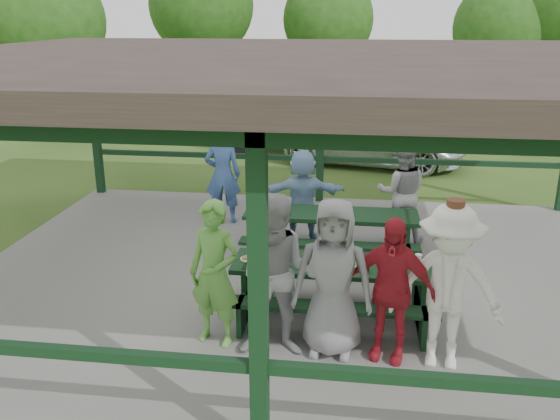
# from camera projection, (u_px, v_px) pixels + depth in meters

# --- Properties ---
(ground) EXTENTS (90.00, 90.00, 0.00)m
(ground) POSITION_uv_depth(u_px,v_px,m) (302.00, 282.00, 8.89)
(ground) COLOR #2F4D18
(ground) RESTS_ON ground
(concrete_slab) EXTENTS (10.00, 8.00, 0.10)m
(concrete_slab) POSITION_uv_depth(u_px,v_px,m) (302.00, 279.00, 8.87)
(concrete_slab) COLOR slate
(concrete_slab) RESTS_ON ground
(pavilion_structure) EXTENTS (10.60, 8.60, 3.24)m
(pavilion_structure) POSITION_uv_depth(u_px,v_px,m) (304.00, 66.00, 7.89)
(pavilion_structure) COLOR black
(pavilion_structure) RESTS_ON concrete_slab
(picnic_table_near) EXTENTS (2.54, 1.39, 0.75)m
(picnic_table_near) POSITION_uv_depth(u_px,v_px,m) (333.00, 284.00, 7.52)
(picnic_table_near) COLOR black
(picnic_table_near) RESTS_ON concrete_slab
(picnic_table_far) EXTENTS (2.72, 1.39, 0.75)m
(picnic_table_far) POSITION_uv_depth(u_px,v_px,m) (331.00, 229.00, 9.41)
(picnic_table_far) COLOR black
(picnic_table_far) RESTS_ON concrete_slab
(table_setting) EXTENTS (2.37, 0.45, 0.10)m
(table_setting) POSITION_uv_depth(u_px,v_px,m) (326.00, 260.00, 7.46)
(table_setting) COLOR white
(table_setting) RESTS_ON picnic_table_near
(contestant_green) EXTENTS (0.73, 0.58, 1.76)m
(contestant_green) POSITION_uv_depth(u_px,v_px,m) (215.00, 274.00, 6.83)
(contestant_green) COLOR #5B9F3F
(contestant_green) RESTS_ON concrete_slab
(contestant_grey_left) EXTENTS (0.98, 0.79, 1.91)m
(contestant_grey_left) POSITION_uv_depth(u_px,v_px,m) (279.00, 277.00, 6.57)
(contestant_grey_left) COLOR #959597
(contestant_grey_left) RESTS_ON concrete_slab
(contestant_grey_mid) EXTENTS (0.93, 0.64, 1.85)m
(contestant_grey_mid) POSITION_uv_depth(u_px,v_px,m) (333.00, 278.00, 6.61)
(contestant_grey_mid) COLOR gray
(contestant_grey_mid) RESTS_ON concrete_slab
(contestant_red) EXTENTS (1.06, 0.65, 1.68)m
(contestant_red) POSITION_uv_depth(u_px,v_px,m) (390.00, 289.00, 6.54)
(contestant_red) COLOR #B6202E
(contestant_red) RESTS_ON concrete_slab
(contestant_white_fedora) EXTENTS (1.28, 0.83, 1.93)m
(contestant_white_fedora) POSITION_uv_depth(u_px,v_px,m) (448.00, 288.00, 6.35)
(contestant_white_fedora) COLOR white
(contestant_white_fedora) RESTS_ON concrete_slab
(spectator_lblue) EXTENTS (1.52, 0.67, 1.59)m
(spectator_lblue) POSITION_uv_depth(u_px,v_px,m) (302.00, 195.00, 10.09)
(spectator_lblue) COLOR #89AED5
(spectator_lblue) RESTS_ON concrete_slab
(spectator_blue) EXTENTS (0.71, 0.51, 1.82)m
(spectator_blue) POSITION_uv_depth(u_px,v_px,m) (223.00, 175.00, 10.89)
(spectator_blue) COLOR #3A5B97
(spectator_blue) RESTS_ON concrete_slab
(spectator_grey) EXTENTS (0.85, 0.66, 1.72)m
(spectator_grey) POSITION_uv_depth(u_px,v_px,m) (402.00, 192.00, 9.99)
(spectator_grey) COLOR #959597
(spectator_grey) RESTS_ON concrete_slab
(pickup_truck) EXTENTS (5.09, 3.07, 1.32)m
(pickup_truck) POSITION_uv_depth(u_px,v_px,m) (374.00, 139.00, 15.70)
(pickup_truck) COLOR silver
(pickup_truck) RESTS_ON ground
(farm_trailer) EXTENTS (3.97, 1.99, 1.38)m
(farm_trailer) POSITION_uv_depth(u_px,v_px,m) (276.00, 128.00, 17.15)
(farm_trailer) COLOR #1B4A98
(farm_trailer) RESTS_ON ground
(tree_far_left) EXTENTS (3.89, 3.89, 6.07)m
(tree_far_left) POSITION_uv_depth(u_px,v_px,m) (201.00, 5.00, 21.97)
(tree_far_left) COLOR black
(tree_far_left) RESTS_ON ground
(tree_left) EXTENTS (3.40, 3.40, 5.32)m
(tree_left) POSITION_uv_depth(u_px,v_px,m) (328.00, 20.00, 22.27)
(tree_left) COLOR black
(tree_left) RESTS_ON ground
(tree_mid) EXTENTS (3.18, 3.18, 4.97)m
(tree_mid) POSITION_uv_depth(u_px,v_px,m) (502.00, 28.00, 19.65)
(tree_mid) COLOR black
(tree_mid) RESTS_ON ground
(tree_edge_left) EXTENTS (3.41, 3.41, 5.32)m
(tree_edge_left) POSITION_uv_depth(u_px,v_px,m) (48.00, 21.00, 17.78)
(tree_edge_left) COLOR black
(tree_edge_left) RESTS_ON ground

